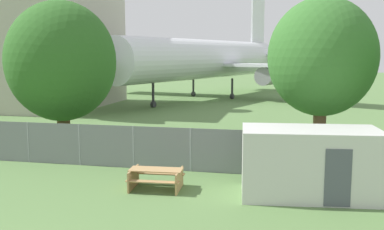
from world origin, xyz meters
name	(u,v)px	position (x,y,z in m)	size (l,w,h in m)	color
perimeter_fence	(134,147)	(0.00, 10.51, 0.93)	(56.07, 0.07, 1.86)	gray
airplane	(208,60)	(-2.44, 41.66, 4.33)	(30.39, 38.24, 12.83)	silver
portable_cabin	(310,163)	(7.34, 8.13, 1.20)	(4.92, 2.88, 2.40)	silver
picnic_bench_near_cabin	(156,176)	(1.85, 7.76, 0.48)	(2.03, 1.52, 0.76)	tan
tree_near_hangar	(61,62)	(-4.91, 13.49, 4.56)	(5.58, 5.58, 7.65)	brown
tree_behind_benches	(322,58)	(7.89, 12.60, 4.80)	(4.66, 4.66, 7.39)	brown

